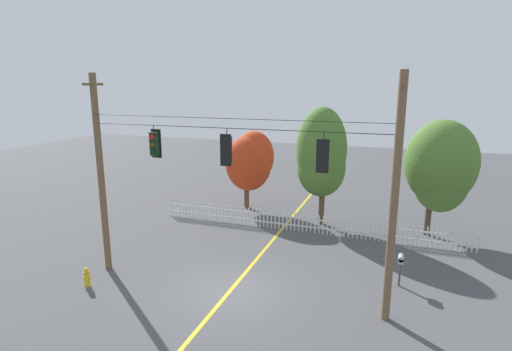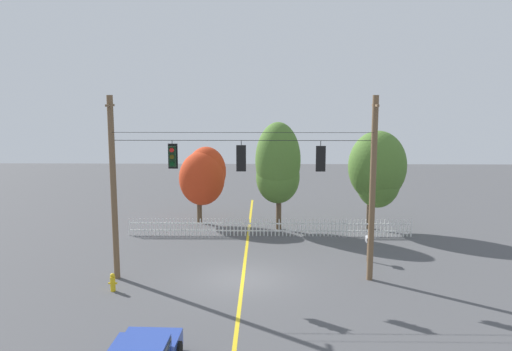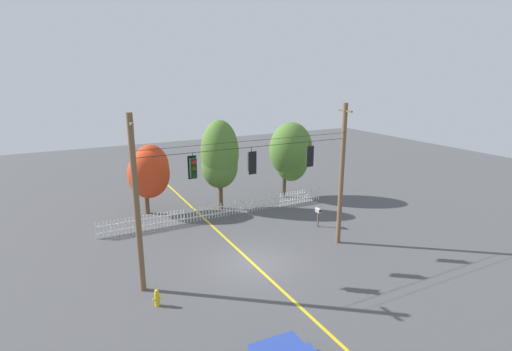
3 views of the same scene
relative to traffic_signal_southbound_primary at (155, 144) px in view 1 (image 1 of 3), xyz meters
The scene contains 12 objects.
ground 6.49m from the traffic_signal_southbound_primary, ahead, with size 80.00×80.00×0.00m, color #4C4C4F.
lane_centerline_stripe 6.48m from the traffic_signal_southbound_primary, ahead, with size 0.16×36.00×0.01m, color gold.
signal_support_span 3.43m from the traffic_signal_southbound_primary, ahead, with size 11.94×1.10×8.40m.
traffic_signal_southbound_primary is the anchor object (origin of this frame).
traffic_signal_westbound_side 3.08m from the traffic_signal_southbound_primary, ahead, with size 0.43×0.38×1.37m.
traffic_signal_northbound_secondary 6.60m from the traffic_signal_southbound_primary, ahead, with size 0.43×0.38×1.37m.
white_picket_fence 9.98m from the traffic_signal_southbound_primary, 58.80° to the left, with size 16.97×0.06×1.06m.
autumn_maple_near_fence 10.66m from the traffic_signal_southbound_primary, 89.21° to the left, with size 3.03×2.81×5.06m.
autumn_maple_mid 10.24m from the traffic_signal_southbound_primary, 60.73° to the left, with size 2.80×2.66×6.77m.
autumn_oak_far_east 14.27m from the traffic_signal_southbound_primary, 38.42° to the left, with size 3.58×3.12×6.24m.
fire_hydrant 6.05m from the traffic_signal_southbound_primary, 146.21° to the right, with size 0.38×0.22×0.80m.
roadside_mailbox 10.78m from the traffic_signal_southbound_primary, 15.67° to the left, with size 0.25×0.44×1.32m.
Camera 1 is at (5.85, -13.40, 7.97)m, focal length 28.45 mm.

